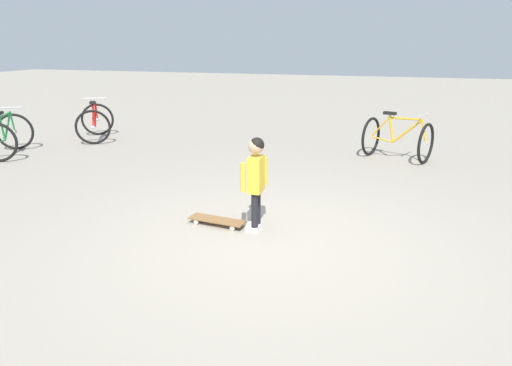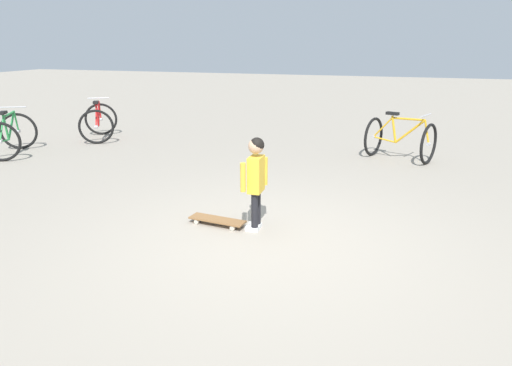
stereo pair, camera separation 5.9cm
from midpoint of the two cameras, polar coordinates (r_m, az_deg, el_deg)
name	(u,v)px [view 1 (the left image)]	position (r m, az deg, el deg)	size (l,w,h in m)	color
ground_plane	(269,243)	(5.06, 1.26, -7.20)	(50.00, 50.00, 0.00)	#9E9384
child_person	(256,174)	(5.19, -0.34, 1.13)	(0.22, 0.37, 1.06)	black
skateboard	(217,220)	(5.52, -5.01, -4.50)	(0.69, 0.27, 0.07)	olive
bicycle_near	(397,138)	(8.83, 16.50, 5.17)	(1.26, 1.05, 0.85)	black
bicycle_mid	(95,122)	(10.79, -18.95, 6.97)	(1.15, 1.28, 0.85)	black
bicycle_far	(6,135)	(9.90, -28.06, 5.09)	(1.12, 1.27, 0.85)	black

